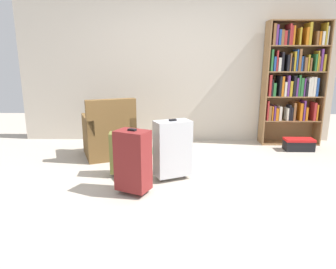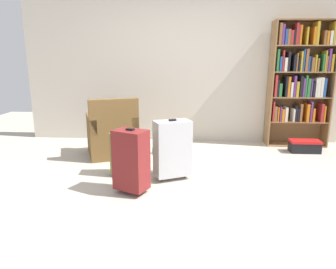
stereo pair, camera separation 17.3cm
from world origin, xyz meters
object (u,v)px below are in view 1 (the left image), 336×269
bookshelf (293,78)px  mug (152,151)px  armchair (109,136)px  suitcase_olive (128,152)px  suitcase_dark_red (133,161)px  suitcase_silver (173,148)px  storage_box (299,144)px

bookshelf → mug: (-2.33, -0.68, -1.08)m
armchair → suitcase_olive: 0.90m
suitcase_dark_red → suitcase_silver: bearing=45.9°
mug → bookshelf: bearing=16.2°
storage_box → mug: bearing=-174.3°
armchair → mug: bearing=10.1°
bookshelf → suitcase_dark_red: bookshelf is taller
bookshelf → suitcase_olive: 3.13m
mug → suitcase_olive: (-0.23, -0.92, 0.26)m
bookshelf → suitcase_silver: size_ratio=2.73×
suitcase_silver → suitcase_olive: size_ratio=1.29×
mug → storage_box: (2.37, 0.24, 0.06)m
armchair → suitcase_dark_red: size_ratio=1.25×
suitcase_silver → suitcase_olive: (-0.56, 0.09, -0.08)m
armchair → suitcase_olive: armchair is taller
storage_box → suitcase_dark_red: 3.00m
armchair → suitcase_silver: bearing=-42.9°
mug → suitcase_dark_red: 1.49m
suitcase_dark_red → suitcase_silver: suitcase_silver is taller
suitcase_dark_red → suitcase_olive: bearing=104.3°
armchair → mug: 0.70m
storage_box → suitcase_silver: bearing=-148.5°
suitcase_dark_red → bookshelf: bearing=41.2°
mug → suitcase_silver: size_ratio=0.16×
suitcase_silver → suitcase_olive: suitcase_silver is taller
bookshelf → suitcase_silver: bearing=-139.9°
mug → suitcase_silver: bearing=-71.9°
armchair → suitcase_silver: 1.32m
suitcase_olive → storage_box: bearing=23.9°
storage_box → suitcase_olive: size_ratio=0.79×
suitcase_dark_red → mug: bearing=86.2°
mug → suitcase_dark_red: (-0.10, -1.45, 0.33)m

